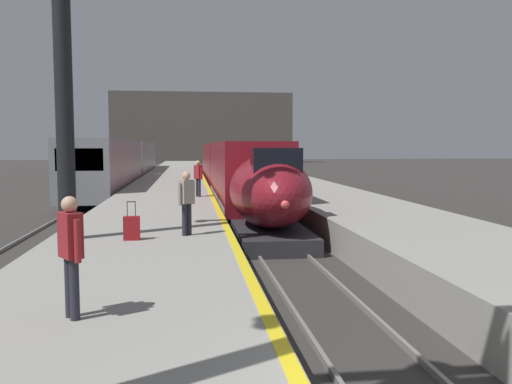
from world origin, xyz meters
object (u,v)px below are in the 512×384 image
(highspeed_train_main, at_px, (233,169))
(rolling_suitcase, at_px, (132,228))
(station_column_mid, at_px, (61,19))
(passenger_mid_platform, at_px, (71,247))
(passenger_near_edge, at_px, (187,198))
(passenger_far_waiting, at_px, (198,175))
(regional_train_adjacent, at_px, (124,162))

(highspeed_train_main, xyz_separation_m, rolling_suitcase, (-4.28, -20.26, -0.58))
(station_column_mid, xyz_separation_m, passenger_mid_platform, (1.46, -6.47, -4.50))
(passenger_near_edge, xyz_separation_m, passenger_far_waiting, (0.50, 10.77, 0.00))
(highspeed_train_main, xyz_separation_m, passenger_near_edge, (-2.90, -19.72, 0.11))
(passenger_near_edge, xyz_separation_m, passenger_mid_platform, (-1.54, -6.66, 0.00))
(station_column_mid, relative_size, passenger_mid_platform, 5.39)
(regional_train_adjacent, bearing_deg, passenger_mid_platform, -84.41)
(passenger_near_edge, bearing_deg, passenger_mid_platform, -103.02)
(passenger_near_edge, height_order, rolling_suitcase, passenger_near_edge)
(regional_train_adjacent, distance_m, rolling_suitcase, 31.49)
(passenger_mid_platform, bearing_deg, highspeed_train_main, 80.44)
(station_column_mid, xyz_separation_m, passenger_far_waiting, (3.50, 10.96, -4.50))
(highspeed_train_main, bearing_deg, passenger_near_edge, -98.37)
(highspeed_train_main, distance_m, passenger_mid_platform, 26.75)
(rolling_suitcase, bearing_deg, station_column_mid, 167.93)
(passenger_far_waiting, height_order, rolling_suitcase, passenger_far_waiting)
(regional_train_adjacent, height_order, rolling_suitcase, regional_train_adjacent)
(rolling_suitcase, bearing_deg, passenger_far_waiting, 80.58)
(highspeed_train_main, distance_m, rolling_suitcase, 20.71)
(highspeed_train_main, bearing_deg, regional_train_adjacent, 126.39)
(passenger_far_waiting, bearing_deg, passenger_near_edge, -92.66)
(passenger_mid_platform, distance_m, passenger_far_waiting, 17.54)
(regional_train_adjacent, relative_size, passenger_near_edge, 21.66)
(station_column_mid, xyz_separation_m, rolling_suitcase, (1.62, -0.35, -5.18))
(regional_train_adjacent, relative_size, passenger_far_waiting, 21.66)
(passenger_near_edge, relative_size, rolling_suitcase, 1.72)
(highspeed_train_main, bearing_deg, rolling_suitcase, -101.92)
(passenger_near_edge, bearing_deg, passenger_far_waiting, 87.34)
(regional_train_adjacent, xyz_separation_m, passenger_mid_platform, (3.66, -37.37, -0.09))
(highspeed_train_main, height_order, station_column_mid, station_column_mid)
(highspeed_train_main, relative_size, rolling_suitcase, 38.39)
(passenger_near_edge, relative_size, passenger_mid_platform, 1.00)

